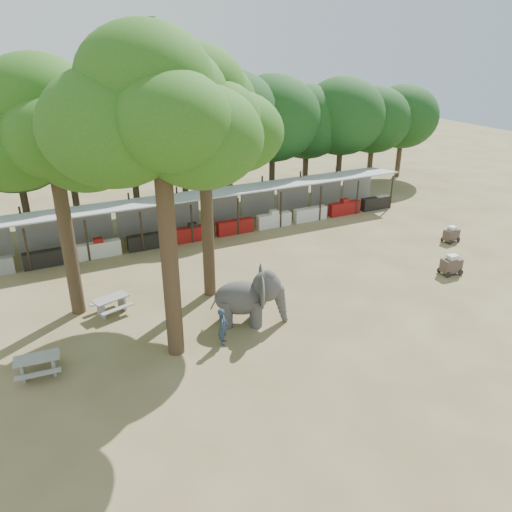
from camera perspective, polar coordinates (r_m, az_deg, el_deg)
name	(u,v)px	position (r m, az deg, el deg)	size (l,w,h in m)	color
ground	(331,340)	(21.12, 8.57, -9.42)	(100.00, 100.00, 0.00)	brown
vendor_stalls	(208,215)	(31.75, -5.45, 4.72)	(28.00, 2.99, 2.80)	#A5A8AC
yard_tree_left	(45,128)	(21.78, -22.95, 13.34)	(7.10, 6.90, 11.02)	#332316
yard_tree_center	(153,112)	(17.21, -11.72, 15.77)	(7.10, 6.90, 12.04)	#332316
yard_tree_back	(198,113)	(21.97, -6.63, 15.96)	(7.10, 6.90, 11.36)	#332316
backdrop_trees	(179,132)	(35.42, -8.84, 13.78)	(46.46, 5.95, 8.33)	#332316
elephant	(250,297)	(21.46, -0.69, -4.70)	(3.31, 2.62, 2.48)	#3C393A
handler	(223,326)	(20.28, -3.82, -8.03)	(0.57, 0.38, 1.60)	#26384C
picnic_table_near	(38,364)	(20.29, -23.69, -11.19)	(1.68, 1.53, 0.79)	gray
picnic_table_far	(111,303)	(23.44, -16.22, -5.17)	(1.87, 1.77, 0.77)	gray
cart_front	(451,265)	(28.04, 21.41, -0.93)	(1.18, 0.84, 1.09)	#3B2C27
cart_back	(451,234)	(32.56, 21.42, 2.34)	(1.09, 0.78, 0.99)	#3B2C27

